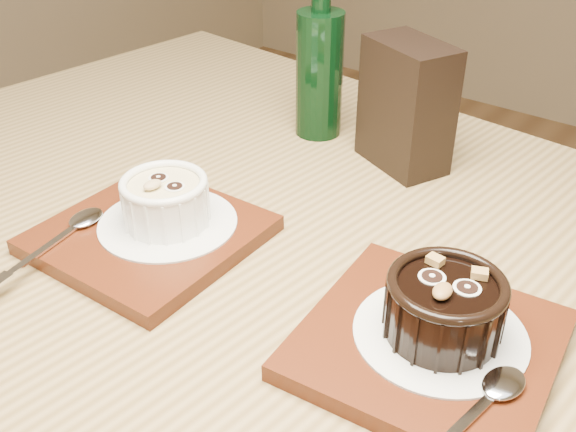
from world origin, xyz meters
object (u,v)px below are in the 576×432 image
ramekin_white (165,199)px  condiment_stand (406,106)px  green_bottle (319,69)px  table (297,345)px  tray_right (428,344)px  ramekin_dark (445,305)px  tray_left (150,235)px

ramekin_white → condiment_stand: (0.10, 0.27, 0.03)m
green_bottle → table: bearing=-57.8°
ramekin_white → tray_right: (0.27, 0.01, -0.03)m
table → tray_right: 0.17m
tray_right → ramekin_dark: bearing=53.8°
ramekin_white → tray_right: 0.27m
tray_left → green_bottle: bearing=93.2°
tray_left → condiment_stand: (0.11, 0.28, 0.06)m
tray_left → tray_right: 0.28m
ramekin_white → ramekin_dark: ramekin_dark is taller
ramekin_white → ramekin_dark: size_ratio=0.92×
ramekin_white → green_bottle: bearing=100.6°
ramekin_white → tray_left: bearing=-111.8°
table → condiment_stand: 0.28m
tray_right → green_bottle: green_bottle is taller
condiment_stand → green_bottle: (-0.12, 0.01, 0.01)m
tray_right → condiment_stand: condiment_stand is taller
ramekin_white → condiment_stand: condiment_stand is taller
tray_left → condiment_stand: 0.31m
tray_right → condiment_stand: bearing=123.5°
green_bottle → tray_left: bearing=-86.8°
ramekin_white → ramekin_dark: (0.27, 0.02, 0.00)m
condiment_stand → green_bottle: green_bottle is taller
ramekin_white → ramekin_dark: bearing=9.5°
condiment_stand → green_bottle: bearing=176.1°
green_bottle → ramekin_dark: bearing=-40.9°
table → tray_right: (0.14, -0.02, 0.10)m
ramekin_white → condiment_stand: 0.29m
green_bottle → ramekin_white: bearing=-84.9°
tray_left → ramekin_white: 0.04m
ramekin_white → green_bottle: 0.28m
ramekin_white → tray_right: ramekin_white is taller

